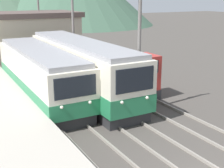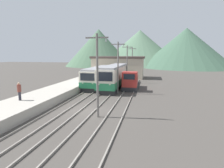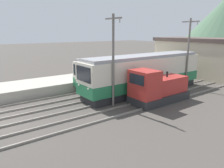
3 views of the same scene
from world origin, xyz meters
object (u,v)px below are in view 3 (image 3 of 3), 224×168
at_px(commuter_train_left, 129,72).
at_px(shunting_locomotive, 157,89).
at_px(catenary_mast_mid, 113,58).
at_px(commuter_train_center, 144,75).
at_px(catenary_mast_far, 188,51).

distance_m(commuter_train_left, shunting_locomotive, 6.07).
bearing_deg(catenary_mast_mid, commuter_train_center, 106.52).
height_order(commuter_train_center, shunting_locomotive, commuter_train_center).
bearing_deg(commuter_train_left, catenary_mast_far, 46.30).
xyz_separation_m(commuter_train_center, catenary_mast_mid, (1.51, -5.08, 2.26)).
xyz_separation_m(commuter_train_center, catenary_mast_far, (1.51, 4.87, 2.26)).
relative_size(commuter_train_left, commuter_train_center, 0.90).
relative_size(shunting_locomotive, catenary_mast_far, 0.76).
xyz_separation_m(shunting_locomotive, catenary_mast_mid, (-1.49, -3.70, 2.82)).
relative_size(commuter_train_center, shunting_locomotive, 2.51).
bearing_deg(catenary_mast_far, shunting_locomotive, -76.58).
bearing_deg(shunting_locomotive, commuter_train_center, 155.23).
height_order(commuter_train_left, catenary_mast_mid, catenary_mast_mid).
relative_size(commuter_train_left, shunting_locomotive, 2.25).
bearing_deg(catenary_mast_mid, commuter_train_left, 128.33).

